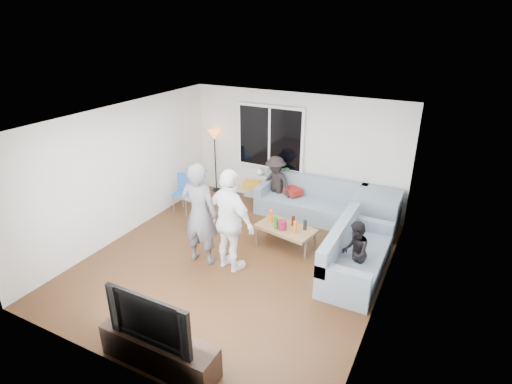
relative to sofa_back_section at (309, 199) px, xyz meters
The scene contains 32 objects.
floor 2.38m from the sofa_back_section, 103.62° to the right, with size 5.00×5.50×0.04m, color #56351C.
ceiling 3.21m from the sofa_back_section, 103.62° to the right, with size 5.00×5.50×0.04m, color white.
wall_back 1.15m from the sofa_back_section, 137.72° to the left, with size 5.00×0.04×2.60m, color silver.
wall_front 5.14m from the sofa_back_section, 96.23° to the right, with size 5.00×0.04×2.60m, color silver.
wall_left 3.92m from the sofa_back_section, 143.52° to the right, with size 0.04×5.50×2.60m, color silver.
wall_right 3.13m from the sofa_back_section, 49.05° to the right, with size 0.04×5.50×2.60m, color silver.
window_frame 1.66m from the sofa_back_section, 159.94° to the left, with size 1.62×0.06×1.47m, color white.
window_glass 1.65m from the sofa_back_section, 161.71° to the left, with size 1.50×0.02×1.35m, color black.
window_mullion 1.65m from the sofa_back_section, 162.16° to the left, with size 0.05×0.03×1.35m, color white.
radiator 1.22m from the sofa_back_section, 161.71° to the left, with size 1.30×0.12×0.62m, color silver.
potted_plant 0.87m from the sofa_back_section, 153.87° to the left, with size 0.18×0.15×0.33m, color #2B6D2E.
vase 1.45m from the sofa_back_section, 165.73° to the left, with size 0.18×0.18×0.19m, color white.
sofa_back_section is the anchor object (origin of this frame).
sofa_right_section 2.22m from the sofa_back_section, 48.50° to the right, with size 0.85×2.00×0.85m, color gray, non-canonical shape.
sofa_corner 1.45m from the sofa_back_section, ahead, with size 0.85×0.85×0.85m, color gray.
cushion_yellow 1.41m from the sofa_back_section, behind, with size 0.38×0.32×0.14m, color orange.
cushion_red 0.42m from the sofa_back_section, behind, with size 0.36×0.30×0.13m, color maroon.
coffee_table 1.39m from the sofa_back_section, 88.58° to the right, with size 1.10×0.60×0.40m, color olive.
pitcher 1.47m from the sofa_back_section, 90.11° to the right, with size 0.17×0.17×0.17m, color maroon.
side_chair 2.79m from the sofa_back_section, 158.59° to the right, with size 0.40×0.40×0.86m, color #2657A7, non-canonical shape.
floor_lamp 2.64m from the sofa_back_section, behind, with size 0.32×0.32×1.56m, color orange, non-canonical shape.
player_left 2.81m from the sofa_back_section, 113.68° to the right, with size 0.68×0.45×1.87m, color #545359.
player_right 2.59m from the sofa_back_section, 101.74° to the right, with size 1.07×0.45×1.83m, color white.
spectator_right 2.40m from the sofa_back_section, 52.22° to the right, with size 0.53×0.41×1.08m, color black.
spectator_back 0.85m from the sofa_back_section, behind, with size 0.82×0.47×1.26m, color black.
tv_console 4.78m from the sofa_back_section, 92.77° to the right, with size 1.60×0.40×0.44m, color #332219.
television 4.79m from the sofa_back_section, 92.77° to the right, with size 1.20×0.16×0.69m, color black.
bottle_e 1.35m from the sofa_back_section, 73.47° to the right, with size 0.07×0.07×0.20m, color black.
bottle_b 1.50m from the sofa_back_section, 94.64° to the right, with size 0.08×0.08×0.24m, color #248217.
bottle_a 1.34m from the sofa_back_section, 103.43° to the right, with size 0.07×0.07×0.25m, color orange.
bottle_d 1.51m from the sofa_back_section, 80.04° to the right, with size 0.07×0.07×0.23m, color orange.
bottle_c 1.24m from the sofa_back_section, 84.21° to the right, with size 0.07×0.07×0.19m, color black.
Camera 1 is at (3.15, -5.39, 4.07)m, focal length 28.44 mm.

